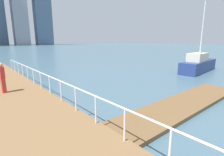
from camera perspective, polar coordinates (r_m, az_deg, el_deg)
ground_plane at (r=18.35m, az=-18.55°, el=1.07°), size 300.00×300.00×0.00m
floating_dock at (r=9.83m, az=22.13°, el=-8.33°), size 10.56×2.00×0.18m
boardwalk_railing at (r=6.93m, az=-9.07°, el=-6.18°), size 0.06×28.96×1.08m
moored_boat_0 at (r=21.18m, az=26.71°, el=4.11°), size 7.04×2.44×7.35m
pedestrian_0 at (r=11.78m, az=-32.57°, el=0.20°), size 0.25×0.38×1.77m
skyline_tower_5 at (r=137.95m, az=-22.30°, el=21.83°), size 11.25×7.95×55.75m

